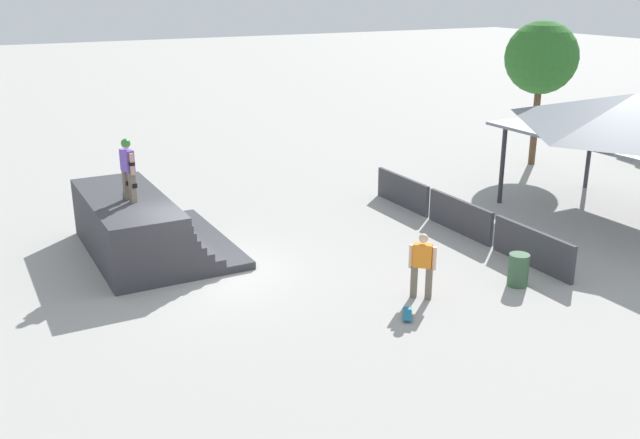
# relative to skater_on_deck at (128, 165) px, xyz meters

# --- Properties ---
(ground_plane) EXTENTS (160.00, 160.00, 0.00)m
(ground_plane) POSITION_rel_skater_on_deck_xyz_m (1.91, 1.25, -2.72)
(ground_plane) COLOR #A3A09B
(quarter_pipe_ramp) EXTENTS (5.30, 3.78, 1.73)m
(quarter_pipe_ramp) POSITION_rel_skater_on_deck_xyz_m (-0.39, 0.25, -1.95)
(quarter_pipe_ramp) COLOR #38383D
(quarter_pipe_ramp) RESTS_ON ground
(skater_on_deck) EXTENTS (0.74, 0.31, 1.72)m
(skater_on_deck) POSITION_rel_skater_on_deck_xyz_m (0.00, 0.00, 0.00)
(skater_on_deck) COLOR #6B6051
(skater_on_deck) RESTS_ON quarter_pipe_ramp
(skateboard_on_deck) EXTENTS (0.86, 0.38, 0.09)m
(skateboard_on_deck) POSITION_rel_skater_on_deck_xyz_m (-0.51, 0.06, -0.93)
(skateboard_on_deck) COLOR green
(skateboard_on_deck) RESTS_ON quarter_pipe_ramp
(bystander_walking) EXTENTS (0.54, 0.56, 1.68)m
(bystander_walking) POSITION_rel_skater_on_deck_xyz_m (5.86, 5.56, -1.78)
(bystander_walking) COLOR #6B6051
(bystander_walking) RESTS_ON ground
(skateboard_on_ground) EXTENTS (0.74, 0.60, 0.09)m
(skateboard_on_ground) POSITION_rel_skater_on_deck_xyz_m (6.58, 4.67, -2.66)
(skateboard_on_ground) COLOR red
(skateboard_on_ground) RESTS_ON ground
(barrier_fence) EXTENTS (9.20, 0.12, 1.05)m
(barrier_fence) POSITION_rel_skater_on_deck_xyz_m (2.45, 9.46, -2.19)
(barrier_fence) COLOR #3D3D42
(barrier_fence) RESTS_ON ground
(pavilion_shelter) EXTENTS (7.84, 4.96, 4.13)m
(pavilion_shelter) POSITION_rel_skater_on_deck_xyz_m (3.96, 14.81, 0.70)
(pavilion_shelter) COLOR #2D2D33
(pavilion_shelter) RESTS_ON ground
(tree_beside_pavilion) EXTENTS (2.96, 2.96, 5.95)m
(tree_beside_pavilion) POSITION_rel_skater_on_deck_xyz_m (-3.05, 17.71, 1.72)
(tree_beside_pavilion) COLOR brown
(tree_beside_pavilion) RESTS_ON ground
(trash_bin) EXTENTS (0.52, 0.52, 0.85)m
(trash_bin) POSITION_rel_skater_on_deck_xyz_m (6.39, 8.20, -2.29)
(trash_bin) COLOR #385B3D
(trash_bin) RESTS_ON ground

